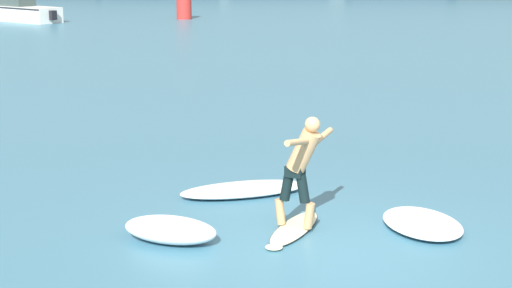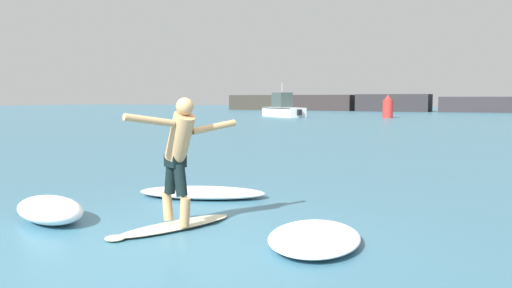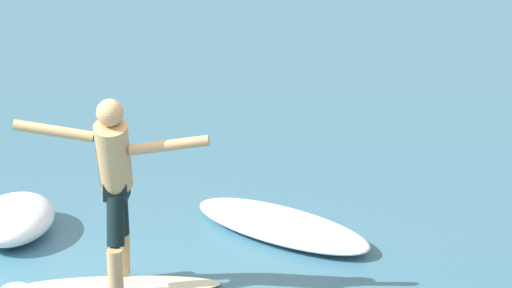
# 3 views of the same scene
# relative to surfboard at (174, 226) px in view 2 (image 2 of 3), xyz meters

# --- Properties ---
(ground_plane) EXTENTS (200.00, 200.00, 0.00)m
(ground_plane) POSITION_rel_surfboard_xyz_m (0.35, -0.69, -0.03)
(ground_plane) COLOR teal
(rock_jetty_breakwater) EXTENTS (67.39, 4.87, 2.26)m
(rock_jetty_breakwater) POSITION_rel_surfboard_xyz_m (0.42, 61.31, 1.05)
(rock_jetty_breakwater) COLOR #343129
(rock_jetty_breakwater) RESTS_ON ground
(surfboard) EXTENTS (1.03, 1.90, 0.20)m
(surfboard) POSITION_rel_surfboard_xyz_m (0.00, 0.00, 0.00)
(surfboard) COLOR beige
(surfboard) RESTS_ON ground
(surfer) EXTENTS (0.91, 1.49, 1.67)m
(surfer) POSITION_rel_surfboard_xyz_m (0.11, -0.02, 1.02)
(surfer) COLOR tan
(surfer) RESTS_ON surfboard
(fishing_boat_near_jetty) EXTENTS (5.96, 4.97, 3.15)m
(fishing_boat_near_jetty) POSITION_rel_surfboard_xyz_m (-15.23, 37.52, 0.71)
(fishing_boat_near_jetty) COLOR white
(fishing_boat_near_jetty) RESTS_ON ground
(channel_marker_buoy) EXTENTS (0.89, 0.89, 2.04)m
(channel_marker_buoy) POSITION_rel_surfboard_xyz_m (-5.75, 39.07, 0.89)
(channel_marker_buoy) COLOR red
(channel_marker_buoy) RESTS_ON ground
(wave_foam_at_tail) EXTENTS (1.44, 1.85, 0.17)m
(wave_foam_at_tail) POSITION_rel_surfboard_xyz_m (1.92, 0.16, 0.05)
(wave_foam_at_tail) COLOR white
(wave_foam_at_tail) RESTS_ON ground
(wave_foam_at_nose) EXTENTS (1.60, 1.23, 0.35)m
(wave_foam_at_nose) POSITION_rel_surfboard_xyz_m (-1.77, -0.50, 0.14)
(wave_foam_at_nose) COLOR white
(wave_foam_at_nose) RESTS_ON ground
(wave_foam_beside) EXTENTS (2.38, 1.57, 0.17)m
(wave_foam_beside) POSITION_rel_surfboard_xyz_m (-0.81, 1.91, 0.06)
(wave_foam_beside) COLOR white
(wave_foam_beside) RESTS_ON ground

